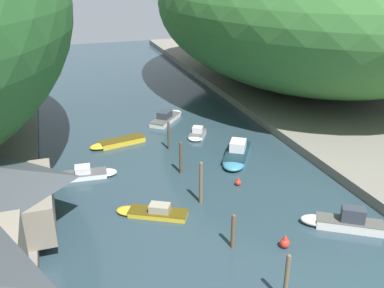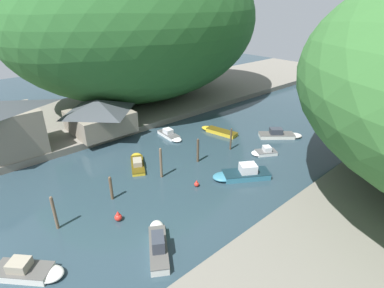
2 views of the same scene
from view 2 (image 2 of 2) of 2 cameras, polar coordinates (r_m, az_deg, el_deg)
The scene contains 20 objects.
water_surface at distance 40.43m, azimuth 6.74°, elevation -0.92°, with size 130.00×130.00×0.00m, color #283D47.
left_bank at distance 57.33m, azimuth -10.95°, elevation 7.37°, with size 22.00×120.00×0.93m.
hillside_left at distance 57.39m, azimuth -9.75°, elevation 22.03°, with size 34.02×47.63×27.58m.
boathouse_shed at distance 44.80m, azimuth -17.23°, elevation 5.35°, with size 8.43×8.44×4.58m.
boat_far_right_bank at distance 25.24m, azimuth -6.50°, elevation -18.15°, with size 5.61×4.24×1.77m.
boat_moored_right at distance 43.54m, azimuth -4.15°, elevation 1.69°, with size 4.93×1.90×1.12m.
boat_small_dinghy at distance 26.06m, azimuth -28.55°, elevation -20.49°, with size 4.85×4.70×1.33m.
boat_mid_channel at distance 33.96m, azimuth 9.31°, elevation -5.65°, with size 5.15×6.52×1.66m.
boat_navy_launch at distance 45.30m, azimuth 16.52°, elevation 1.73°, with size 5.42×5.85×1.38m.
boat_white_cruiser at distance 45.15m, azimuth 4.88°, elevation 2.48°, with size 6.11×2.64×0.59m.
boat_far_upstream at distance 39.72m, azimuth 13.52°, elevation -1.48°, with size 2.97×3.57×1.09m.
boat_open_rowboat at distance 36.79m, azimuth -10.37°, elevation -3.50°, with size 5.56×3.90×1.00m.
mooring_post_nearest at distance 28.57m, azimuth -24.73°, elevation -11.80°, with size 0.27×0.27×3.33m.
mooring_post_second at distance 30.80m, azimuth -15.16°, elevation -8.07°, with size 0.29×0.29×2.60m.
mooring_post_middle at distance 33.20m, azimuth -5.93°, elevation -3.57°, with size 0.29×0.29×3.63m.
mooring_post_fourth at distance 36.35m, azimuth 1.13°, elevation -1.18°, with size 0.30×0.30×3.10m.
mooring_post_farthest at distance 39.71m, azimuth 7.42°, elevation 0.96°, with size 0.24×0.24×3.04m.
channel_buoy_near at distance 28.45m, azimuth -13.87°, elevation -13.31°, with size 0.68×0.68×1.02m.
channel_buoy_far at distance 32.17m, azimuth 0.88°, elevation -7.61°, with size 0.52×0.52×0.78m.
person_on_quay at distance 41.25m, azimuth -32.32°, elevation -1.49°, with size 0.22×0.38×1.69m.
Camera 2 is at (23.79, 2.64, 17.90)m, focal length 28.00 mm.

